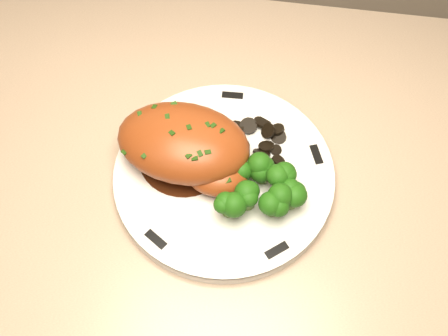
# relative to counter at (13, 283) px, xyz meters

# --- Properties ---
(counter) EXTENTS (2.02, 0.67, 0.99)m
(counter) POSITION_rel_counter_xyz_m (0.00, 0.00, 0.00)
(counter) COLOR brown
(counter) RESTS_ON ground
(plate) EXTENTS (0.24, 0.24, 0.02)m
(plate) POSITION_rel_counter_xyz_m (0.38, 0.03, 0.44)
(plate) COLOR silver
(plate) RESTS_ON counter
(rim_accent_0) EXTENTS (0.02, 0.03, 0.00)m
(rim_accent_0) POSITION_rel_counter_xyz_m (0.47, 0.06, 0.45)
(rim_accent_0) COLOR black
(rim_accent_0) RESTS_ON plate
(rim_accent_1) EXTENTS (0.02, 0.01, 0.00)m
(rim_accent_1) POSITION_rel_counter_xyz_m (0.37, 0.13, 0.45)
(rim_accent_1) COLOR black
(rim_accent_1) RESTS_ON plate
(rim_accent_2) EXTENTS (0.01, 0.03, 0.00)m
(rim_accent_2) POSITION_rel_counter_xyz_m (0.28, 0.05, 0.45)
(rim_accent_2) COLOR black
(rim_accent_2) RESTS_ON plate
(rim_accent_3) EXTENTS (0.03, 0.02, 0.00)m
(rim_accent_3) POSITION_rel_counter_xyz_m (0.32, -0.06, 0.45)
(rim_accent_3) COLOR black
(rim_accent_3) RESTS_ON plate
(rim_accent_4) EXTENTS (0.02, 0.02, 0.00)m
(rim_accent_4) POSITION_rel_counter_xyz_m (0.44, -0.05, 0.45)
(rim_accent_4) COLOR black
(rim_accent_4) RESTS_ON plate
(gravy_pool) EXTENTS (0.10, 0.10, 0.00)m
(gravy_pool) POSITION_rel_counter_xyz_m (0.33, 0.04, 0.45)
(gravy_pool) COLOR #321509
(gravy_pool) RESTS_ON plate
(chicken_breast) EXTENTS (0.15, 0.11, 0.06)m
(chicken_breast) POSITION_rel_counter_xyz_m (0.34, 0.04, 0.48)
(chicken_breast) COLOR #903F18
(chicken_breast) RESTS_ON plate
(mushroom_pile) EXTENTS (0.07, 0.06, 0.02)m
(mushroom_pile) POSITION_rel_counter_xyz_m (0.41, 0.07, 0.45)
(mushroom_pile) COLOR black
(mushroom_pile) RESTS_ON plate
(broccoli_florets) EXTENTS (0.08, 0.07, 0.03)m
(broccoli_florets) POSITION_rel_counter_xyz_m (0.42, 0.00, 0.47)
(broccoli_florets) COLOR #597F35
(broccoli_florets) RESTS_ON plate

